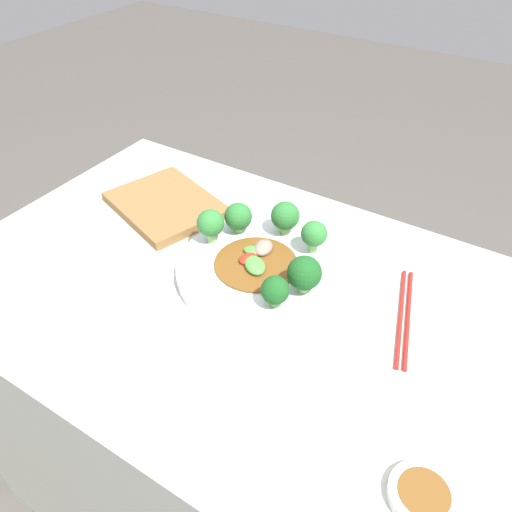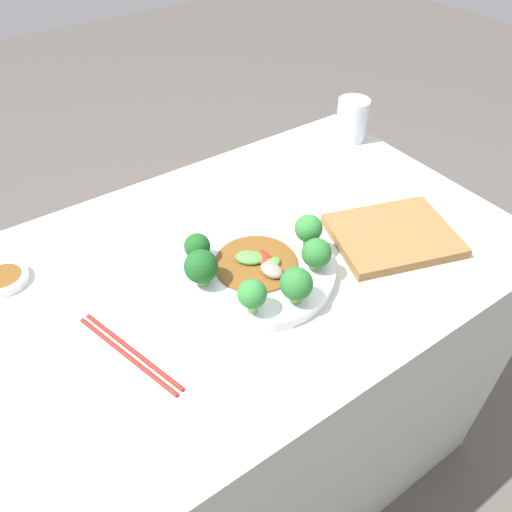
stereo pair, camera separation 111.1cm
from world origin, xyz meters
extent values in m
plane|color=#4C4742|center=(0.00, 0.00, 0.00)|extent=(8.00, 8.00, 0.00)
cube|color=#B7BCAD|center=(0.00, 0.00, 0.39)|extent=(1.10, 0.69, 0.78)
cylinder|color=silver|center=(0.01, -0.05, 0.79)|extent=(0.29, 0.29, 0.02)
cylinder|color=#7AAD5B|center=(-0.06, -0.14, 0.81)|extent=(0.02, 0.02, 0.02)
sphere|color=#2D7533|center=(-0.06, -0.14, 0.84)|extent=(0.05, 0.05, 0.05)
cylinder|color=#89B76B|center=(-0.09, -0.03, 0.80)|extent=(0.02, 0.02, 0.02)
sphere|color=#19511E|center=(-0.09, -0.03, 0.84)|extent=(0.06, 0.06, 0.06)
cylinder|color=#70A356|center=(-0.07, 0.02, 0.80)|extent=(0.02, 0.02, 0.01)
sphere|color=#19511E|center=(-0.07, 0.02, 0.83)|extent=(0.05, 0.05, 0.05)
cylinder|color=#89B76B|center=(0.12, -0.06, 0.81)|extent=(0.02, 0.02, 0.02)
sphere|color=#2D7533|center=(0.12, -0.06, 0.84)|extent=(0.05, 0.05, 0.05)
cylinder|color=#70A356|center=(0.02, -0.16, 0.81)|extent=(0.02, 0.02, 0.02)
sphere|color=#286B2D|center=(0.02, -0.16, 0.84)|extent=(0.05, 0.05, 0.05)
cylinder|color=#7AAD5B|center=(0.09, -0.12, 0.80)|extent=(0.02, 0.02, 0.01)
sphere|color=#286B2D|center=(0.09, -0.12, 0.83)|extent=(0.05, 0.05, 0.05)
cylinder|color=brown|center=(0.01, -0.05, 0.80)|extent=(0.15, 0.15, 0.00)
ellipsoid|color=#4C933D|center=(0.01, -0.04, 0.81)|extent=(0.06, 0.06, 0.02)
ellipsoid|color=gray|center=(0.02, -0.09, 0.81)|extent=(0.04, 0.05, 0.02)
ellipsoid|color=#4C933D|center=(0.03, -0.07, 0.80)|extent=(0.04, 0.03, 0.01)
ellipsoid|color=red|center=(0.03, -0.05, 0.80)|extent=(0.04, 0.04, 0.01)
cylinder|color=silver|center=(0.49, 0.22, 0.83)|extent=(0.08, 0.08, 0.10)
cylinder|color=red|center=(-0.26, -0.09, 0.78)|extent=(0.07, 0.22, 0.01)
cylinder|color=red|center=(-0.25, -0.08, 0.78)|extent=(0.07, 0.22, 0.01)
cylinder|color=silver|center=(-0.37, 0.19, 0.78)|extent=(0.08, 0.08, 0.01)
cylinder|color=brown|center=(-0.37, 0.19, 0.79)|extent=(0.06, 0.06, 0.00)
cube|color=brown|center=(0.29, -0.12, 0.79)|extent=(0.28, 0.25, 0.02)
camera|label=1|loc=(-0.35, 0.53, 1.38)|focal=35.00mm
camera|label=2|loc=(-0.36, -0.58, 1.41)|focal=35.00mm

